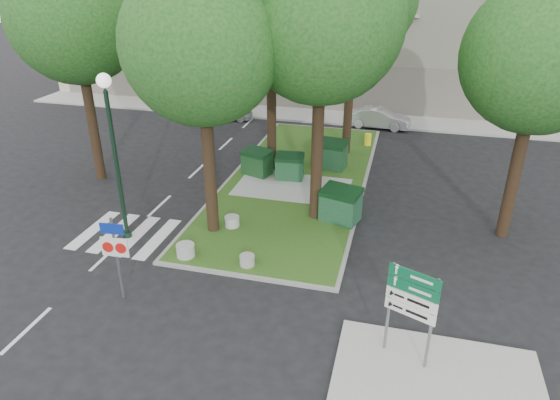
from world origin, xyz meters
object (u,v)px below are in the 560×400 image
(bollard_mid, at_px, (232,221))
(dumpster_c, at_px, (331,155))
(dumpster_d, at_px, (341,205))
(car_silver, at_px, (379,118))
(tree_median_near_right, at_px, (325,3))
(traffic_sign_pole, at_px, (116,248))
(dumpster_a, at_px, (257,162))
(litter_bin, at_px, (368,140))
(bollard_right, at_px, (247,260))
(directional_sign, at_px, (412,302))
(tree_median_mid, at_px, (273,19))
(car_white, at_px, (225,110))
(tree_street_right, at_px, (547,41))
(tree_median_near_left, at_px, (204,29))
(bollard_left, at_px, (186,250))
(tree_street_left, at_px, (75,4))
(dumpster_b, at_px, (290,167))
(street_lamp, at_px, (113,140))

(bollard_mid, bearing_deg, dumpster_c, 68.75)
(dumpster_d, relative_size, car_silver, 0.46)
(tree_median_near_right, xyz_separation_m, traffic_sign_pole, (-4.75, -6.56, -6.22))
(dumpster_a, distance_m, litter_bin, 7.12)
(bollard_right, relative_size, directional_sign, 0.19)
(tree_median_mid, xyz_separation_m, dumpster_d, (3.91, -4.63, -6.20))
(car_silver, bearing_deg, car_white, 99.09)
(tree_street_right, distance_m, car_white, 20.16)
(tree_median_near_left, xyz_separation_m, traffic_sign_pole, (-1.25, -4.56, -5.56))
(bollard_left, bearing_deg, tree_street_left, 140.28)
(bollard_mid, distance_m, car_silver, 14.91)
(dumpster_a, relative_size, dumpster_b, 1.14)
(tree_median_mid, distance_m, directional_sign, 14.30)
(dumpster_d, height_order, car_silver, dumpster_d)
(tree_median_near_right, bearing_deg, tree_median_mid, 123.69)
(tree_median_near_left, height_order, traffic_sign_pole, tree_median_near_left)
(tree_median_mid, distance_m, car_silver, 11.21)
(tree_street_right, distance_m, dumpster_b, 11.31)
(dumpster_b, xyz_separation_m, traffic_sign_pole, (-2.81, -9.93, 1.07))
(tree_median_near_left, relative_size, dumpster_c, 6.38)
(dumpster_a, relative_size, bollard_left, 2.49)
(dumpster_b, xyz_separation_m, car_white, (-6.36, 8.61, -0.08))
(dumpster_b, relative_size, bollard_left, 2.18)
(dumpster_d, relative_size, bollard_mid, 3.04)
(tree_median_near_right, xyz_separation_m, bollard_mid, (-2.99, -1.65, -7.67))
(dumpster_a, distance_m, bollard_right, 7.80)
(bollard_right, height_order, litter_bin, litter_bin)
(car_white, bearing_deg, dumpster_b, -149.57)
(tree_median_near_right, xyz_separation_m, directional_sign, (3.59, -7.11, -6.13))
(tree_median_near_left, height_order, tree_street_left, tree_street_left)
(dumpster_b, bearing_deg, dumpster_c, 42.39)
(tree_median_mid, height_order, traffic_sign_pole, tree_median_mid)
(dumpster_c, bearing_deg, tree_median_mid, -157.19)
(tree_median_near_left, xyz_separation_m, tree_street_left, (-7.00, 3.50, 0.33))
(bollard_mid, bearing_deg, litter_bin, 68.70)
(street_lamp, bearing_deg, tree_median_near_left, 21.52)
(tree_median_near_right, xyz_separation_m, dumpster_b, (-1.94, 3.37, -7.29))
(dumpster_a, bearing_deg, bollard_right, -56.19)
(tree_median_near_left, distance_m, tree_street_left, 7.83)
(tree_median_near_right, relative_size, directional_sign, 4.38)
(car_white, bearing_deg, car_silver, -92.38)
(dumpster_c, height_order, car_silver, dumpster_c)
(tree_street_right, distance_m, dumpster_c, 10.67)
(dumpster_a, xyz_separation_m, street_lamp, (-3.01, -6.69, 3.07))
(car_white, bearing_deg, tree_median_near_right, -151.29)
(tree_median_near_right, height_order, tree_street_right, tree_median_near_right)
(tree_median_near_left, distance_m, street_lamp, 4.82)
(bollard_right, bearing_deg, dumpster_b, 92.62)
(tree_street_left, distance_m, bollard_right, 12.81)
(street_lamp, bearing_deg, dumpster_a, 65.79)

